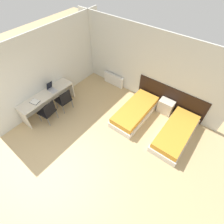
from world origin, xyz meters
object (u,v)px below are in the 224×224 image
Objects in this scene: bed_near_window at (135,112)px; chair_near_notebook at (48,111)px; nightstand at (166,106)px; laptop at (51,89)px; bed_near_door at (176,133)px; chair_near_laptop at (64,99)px.

chair_near_notebook is (-2.21, -2.02, 0.29)m from bed_near_window.
nightstand is 4.14m from laptop.
chair_near_notebook reaches higher than nightstand.
chair_near_laptop reaches higher than bed_near_door.
nightstand reaches higher than bed_near_door.
chair_near_laptop is 1.00× the size of chair_near_notebook.
chair_near_notebook reaches higher than bed_near_window.
nightstand reaches higher than bed_near_window.
nightstand is (-0.77, 0.83, 0.07)m from bed_near_door.
chair_near_laptop is at bearing 10.89° from laptop.
bed_near_door is 4.28m from chair_near_notebook.
laptop reaches higher than nightstand.
laptop reaches higher than bed_near_door.
bed_near_window is at bearing -132.80° from nightstand.
laptop is (-0.47, -0.09, 0.31)m from chair_near_laptop.
chair_near_laptop reaches higher than bed_near_window.
bed_near_window is 2.28× the size of chair_near_laptop.
bed_near_window and bed_near_door have the same top height.
laptop is (-3.46, -2.22, 0.54)m from nightstand.
laptop is (-4.23, -1.38, 0.60)m from bed_near_door.
chair_near_notebook is (-0.00, -0.72, 0.00)m from chair_near_laptop.
laptop is at bearing -161.90° from bed_near_door.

